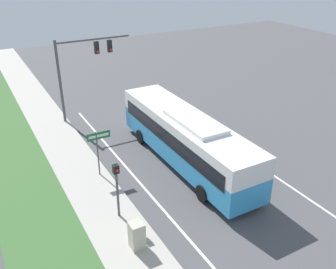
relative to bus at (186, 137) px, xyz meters
name	(u,v)px	position (x,y,z in m)	size (l,w,h in m)	color
ground_plane	(228,197)	(0.20, -4.12, -1.84)	(80.00, 80.00, 0.00)	#4C4C4F
sidewalk	(121,234)	(-6.00, -4.12, -1.78)	(2.80, 80.00, 0.12)	#ADA89E
grass_verge	(52,259)	(-9.20, -4.12, -1.79)	(3.60, 80.00, 0.10)	#3D6633
lane_divider_near	(170,218)	(-3.40, -4.12, -1.84)	(0.14, 30.00, 0.01)	silver
lane_divider_far	(278,179)	(3.80, -4.12, -1.84)	(0.14, 30.00, 0.01)	silver
bus	(186,137)	(0.00, 0.00, 0.00)	(2.77, 12.13, 3.32)	#3393D1
signal_gantry	(81,62)	(-3.15, 9.64, 2.60)	(5.67, 0.41, 6.25)	#4C4C51
pedestrian_signal	(117,182)	(-5.58, -2.87, 0.22)	(0.28, 0.34, 3.03)	#4C4C51
street_sign	(98,145)	(-5.06, 1.18, 0.19)	(1.36, 0.08, 2.87)	#4C4C51
utility_cabinet	(137,235)	(-5.71, -5.27, -1.08)	(0.60, 0.61, 1.29)	#B7B29E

